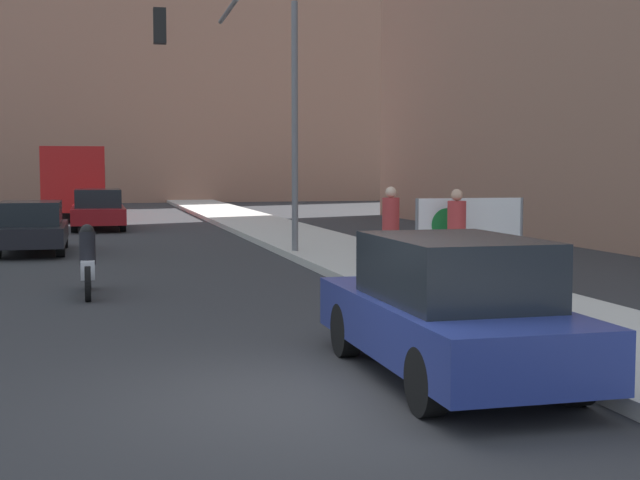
{
  "coord_description": "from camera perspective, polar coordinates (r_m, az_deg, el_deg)",
  "views": [
    {
      "loc": [
        -2.27,
        -8.33,
        2.25
      ],
      "look_at": [
        1.22,
        5.34,
        1.12
      ],
      "focal_mm": 50.0,
      "sensor_mm": 36.0,
      "label": 1
    }
  ],
  "objects": [
    {
      "name": "protest_banner",
      "position": [
        17.15,
        9.52,
        0.3
      ],
      "size": [
        2.2,
        0.06,
        1.52
      ],
      "color": "slate",
      "rests_on": "sidewalk_curb"
    },
    {
      "name": "parked_car_curbside",
      "position": [
        9.6,
        8.27,
        -4.41
      ],
      "size": [
        1.71,
        4.31,
        1.54
      ],
      "color": "navy",
      "rests_on": "ground_plane"
    },
    {
      "name": "car_on_road_midblock",
      "position": [
        33.79,
        -14.02,
        1.91
      ],
      "size": [
        1.89,
        4.61,
        1.49
      ],
      "color": "maroon",
      "rests_on": "ground_plane"
    },
    {
      "name": "jogger_on_sidewalk",
      "position": [
        16.54,
        8.73,
        0.36
      ],
      "size": [
        0.34,
        0.34,
        1.7
      ],
      "rotation": [
        0.0,
        0.0,
        3.52
      ],
      "color": "#424247",
      "rests_on": "sidewalk_curb"
    },
    {
      "name": "city_bus_on_road",
      "position": [
        43.43,
        -15.38,
        3.87
      ],
      "size": [
        2.56,
        12.02,
        3.15
      ],
      "color": "red",
      "rests_on": "ground_plane"
    },
    {
      "name": "sidewalk_curb",
      "position": [
        24.24,
        0.58,
        -0.51
      ],
      "size": [
        3.07,
        90.0,
        0.18
      ],
      "primitive_type": "cube",
      "color": "beige",
      "rests_on": "ground_plane"
    },
    {
      "name": "car_on_road_nearest",
      "position": [
        24.82,
        -17.98,
        0.78
      ],
      "size": [
        1.77,
        4.25,
        1.38
      ],
      "color": "black",
      "rests_on": "ground_plane"
    },
    {
      "name": "motorcycle_on_road",
      "position": [
        16.32,
        -14.64,
        -1.55
      ],
      "size": [
        0.28,
        2.12,
        1.27
      ],
      "color": "silver",
      "rests_on": "ground_plane"
    },
    {
      "name": "building_backdrop_far",
      "position": [
        65.9,
        -14.28,
        13.18
      ],
      "size": [
        52.0,
        12.0,
        24.47
      ],
      "color": "#936B56",
      "rests_on": "ground_plane"
    },
    {
      "name": "seated_protester",
      "position": [
        12.82,
        10.46,
        -1.89
      ],
      "size": [
        0.93,
        0.77,
        1.2
      ],
      "rotation": [
        0.0,
        0.0,
        -0.4
      ],
      "color": "#474C56",
      "rests_on": "sidewalk_curb"
    },
    {
      "name": "pedestrian_behind",
      "position": [
        17.66,
        4.55,
        0.7
      ],
      "size": [
        0.34,
        0.34,
        1.72
      ],
      "rotation": [
        0.0,
        0.0,
        4.03
      ],
      "color": "#334775",
      "rests_on": "sidewalk_curb"
    },
    {
      "name": "traffic_light_pole",
      "position": [
        22.32,
        -4.69,
        10.04
      ],
      "size": [
        3.53,
        3.3,
        6.2
      ],
      "color": "slate",
      "rests_on": "sidewalk_curb"
    },
    {
      "name": "ground_plane",
      "position": [
        8.93,
        0.89,
        -10.02
      ],
      "size": [
        160.0,
        160.0,
        0.0
      ],
      "primitive_type": "plane",
      "color": "#303033"
    }
  ]
}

